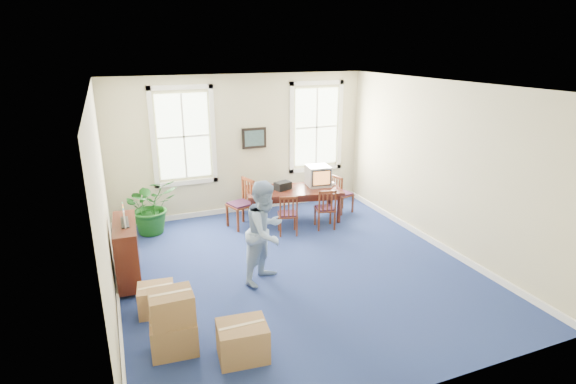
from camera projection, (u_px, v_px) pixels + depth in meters
name	position (u px, v px, depth m)	size (l,w,h in m)	color
floor	(295.00, 269.00, 7.99)	(6.50, 6.50, 0.00)	navy
ceiling	(296.00, 85.00, 7.00)	(6.50, 6.50, 0.00)	white
wall_back	(241.00, 145.00, 10.36)	(6.50, 6.50, 0.00)	beige
wall_front	(418.00, 268.00, 4.63)	(6.50, 6.50, 0.00)	beige
wall_left	(103.00, 206.00, 6.43)	(6.50, 6.50, 0.00)	beige
wall_right	(441.00, 166.00, 8.56)	(6.50, 6.50, 0.00)	beige
baseboard_back	(244.00, 208.00, 10.81)	(6.00, 0.04, 0.12)	white
baseboard_left	(118.00, 299.00, 6.92)	(0.04, 6.50, 0.12)	white
baseboard_right	(431.00, 240.00, 9.03)	(0.04, 6.50, 0.12)	white
window_left	(184.00, 136.00, 9.79)	(1.40, 0.12, 2.20)	white
window_right	(316.00, 127.00, 10.92)	(1.40, 0.12, 2.20)	white
wall_picture	(254.00, 138.00, 10.38)	(0.58, 0.06, 0.48)	black
conference_table	(294.00, 204.00, 10.19)	(2.12, 0.96, 0.72)	#431910
crt_tv	(318.00, 176.00, 10.27)	(0.51, 0.55, 0.46)	#B7B7BC
game_console	(330.00, 183.00, 10.39)	(0.17, 0.21, 0.05)	white
equipment_bag	(283.00, 186.00, 10.01)	(0.35, 0.23, 0.18)	black
chair_near_left	(288.00, 214.00, 9.37)	(0.40, 0.40, 0.88)	maroon
chair_near_right	(325.00, 208.00, 9.68)	(0.40, 0.40, 0.90)	maroon
chair_end_left	(240.00, 204.00, 9.69)	(0.48, 0.48, 1.06)	maroon
chair_end_right	(342.00, 194.00, 10.60)	(0.41, 0.41, 0.92)	maroon
man	(266.00, 232.00, 7.38)	(0.85, 0.66, 1.74)	#87A4C9
credenza	(127.00, 254.00, 7.46)	(0.36, 1.26, 0.99)	#431910
brochure_rack	(124.00, 218.00, 7.27)	(0.12, 0.66, 0.29)	#99999E
potted_plant	(151.00, 206.00, 9.39)	(1.07, 0.93, 1.19)	#124713
cardboard_boxes	(189.00, 312.00, 5.90)	(1.57, 1.57, 0.90)	#976E42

